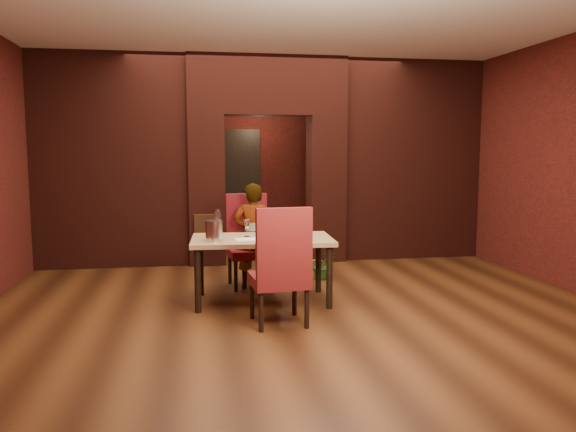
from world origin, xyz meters
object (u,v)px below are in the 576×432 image
Objects in this scene: water_bottle at (218,223)px; chair_far at (250,241)px; chair_near at (279,265)px; wine_glass_a at (247,228)px; wine_glass_c at (290,227)px; person_seated at (253,236)px; dining_table at (262,270)px; potted_plant at (321,265)px; wine_glass_b at (274,228)px; wine_bucket at (214,231)px.

chair_far is at bearing 54.26° from water_bottle.
chair_near reaches higher than wine_glass_a.
person_seated is at bearing 120.28° from wine_glass_c.
dining_table is 4.20× the size of potted_plant.
water_bottle reaches higher than wine_glass_b.
wine_glass_b is (0.31, -0.11, 0.01)m from wine_glass_a.
chair_far is at bearing -63.99° from person_seated.
wine_glass_a is 0.52× the size of potted_plant.
water_bottle reaches higher than potted_plant.
wine_glass_b is (0.18, -0.67, 0.19)m from person_seated.
water_bottle is (-0.43, -0.60, 0.32)m from chair_far.
chair_far reaches higher than water_bottle.
potted_plant is (1.01, 0.26, -0.41)m from chair_far.
chair_far is 3.75× the size of water_bottle.
wine_glass_c is 0.84m from water_bottle.
chair_far reaches higher than wine_glass_b.
dining_table is at bearing 100.97° from person_seated.
person_seated is at bearing 96.40° from dining_table.
water_bottle is at bearing -66.41° from chair_near.
wine_glass_c is (0.40, -0.72, 0.27)m from chair_far.
person_seated reaches higher than wine_glass_a.
water_bottle is at bearing 165.94° from wine_glass_b.
chair_far is 0.70m from wine_glass_a.
wine_glass_a is 0.34m from water_bottle.
chair_near is at bearing -106.65° from wine_glass_c.
chair_far reaches higher than wine_glass_a.
wine_glass_c is at bearing -8.98° from wine_glass_a.
potted_plant is at bearing 8.76° from chair_far.
wine_glass_c is (0.50, -0.08, 0.01)m from wine_glass_a.
wine_glass_b is at bearing -128.15° from potted_plant.
wine_glass_c is at bearing 12.24° from wine_bucket.
wine_glass_c is (0.33, 0.04, 0.49)m from dining_table.
chair_near is at bearing -91.12° from chair_far.
dining_table is at bearing 15.70° from wine_bucket.
dining_table is 0.51m from wine_glass_b.
wine_glass_b is at bearing -170.14° from wine_glass_c.
wine_glass_b reaches higher than wine_glass_a.
chair_near is 2.12m from potted_plant.
person_seated is at bearing 48.13° from water_bottle.
wine_glass_c reaches higher than dining_table.
dining_table is 1.35× the size of chair_far.
wine_bucket reaches higher than potted_plant.
wine_glass_b is 0.19m from wine_glass_c.
chair_far is at bearing -165.43° from potted_plant.
wine_glass_a is 0.33m from wine_glass_b.
dining_table is 0.74m from person_seated.
wine_glass_a is 0.93× the size of wine_glass_b.
wine_glass_c is (0.37, -0.64, 0.19)m from person_seated.
wine_glass_a is 1.58m from potted_plant.
wine_glass_a is (-0.23, 0.97, 0.25)m from chair_near.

